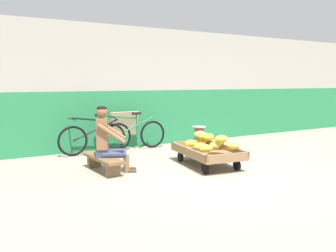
% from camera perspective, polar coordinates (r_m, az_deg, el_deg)
% --- Properties ---
extents(ground_plane, '(80.00, 80.00, 0.00)m').
position_cam_1_polar(ground_plane, '(5.88, 7.63, -8.05)').
color(ground_plane, gray).
extents(back_wall, '(16.00, 0.30, 2.82)m').
position_cam_1_polar(back_wall, '(8.42, -5.39, 6.29)').
color(back_wall, '#287F4C').
rests_on(back_wall, ground).
extents(banana_cart, '(1.01, 1.53, 0.36)m').
position_cam_1_polar(banana_cart, '(6.49, 6.45, -4.40)').
color(banana_cart, '#8E6B47').
rests_on(banana_cart, ground).
extents(banana_pile, '(0.97, 1.25, 0.26)m').
position_cam_1_polar(banana_pile, '(6.42, 6.66, -2.47)').
color(banana_pile, gold).
rests_on(banana_pile, banana_cart).
extents(low_bench, '(0.40, 1.12, 0.27)m').
position_cam_1_polar(low_bench, '(6.12, -10.60, -5.58)').
color(low_bench, brown).
rests_on(low_bench, ground).
extents(vendor_seated, '(0.74, 0.62, 1.14)m').
position_cam_1_polar(vendor_seated, '(6.04, -9.85, -2.16)').
color(vendor_seated, brown).
rests_on(vendor_seated, ground).
extents(plastic_crate, '(0.36, 0.28, 0.30)m').
position_cam_1_polar(plastic_crate, '(7.58, 5.10, -3.38)').
color(plastic_crate, '#234CA8').
rests_on(plastic_crate, ground).
extents(weighing_scale, '(0.30, 0.30, 0.29)m').
position_cam_1_polar(weighing_scale, '(7.53, 5.13, -1.11)').
color(weighing_scale, '#28282D').
rests_on(weighing_scale, plastic_crate).
extents(bicycle_near_left, '(1.66, 0.48, 0.86)m').
position_cam_1_polar(bicycle_near_left, '(7.67, -11.73, -1.85)').
color(bicycle_near_left, black).
rests_on(bicycle_near_left, ground).
extents(bicycle_far_left, '(1.66, 0.48, 0.86)m').
position_cam_1_polar(bicycle_far_left, '(7.96, -5.81, -1.41)').
color(bicycle_far_left, black).
rests_on(bicycle_far_left, ground).
extents(sign_board, '(0.70, 0.28, 0.87)m').
position_cam_1_polar(sign_board, '(8.18, -7.34, -0.63)').
color(sign_board, '#C6B289').
rests_on(sign_board, ground).
extents(shopping_bag, '(0.18, 0.12, 0.24)m').
position_cam_1_polar(shopping_bag, '(7.36, 9.39, -4.01)').
color(shopping_bag, green).
rests_on(shopping_bag, ground).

